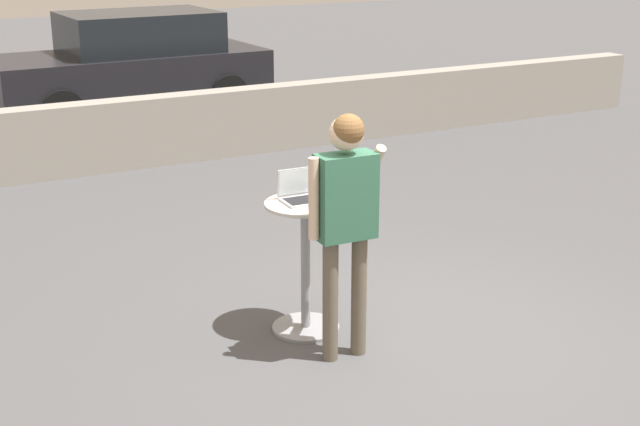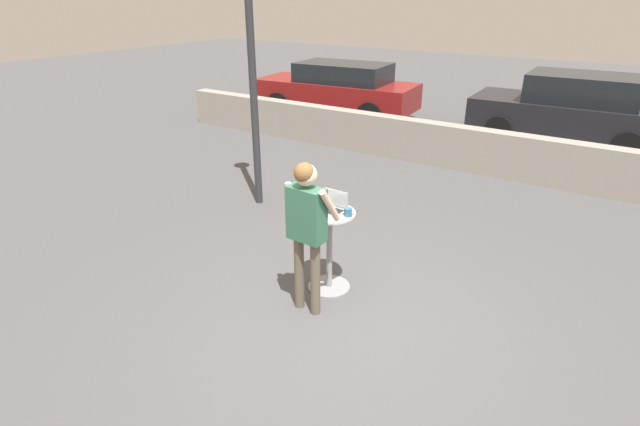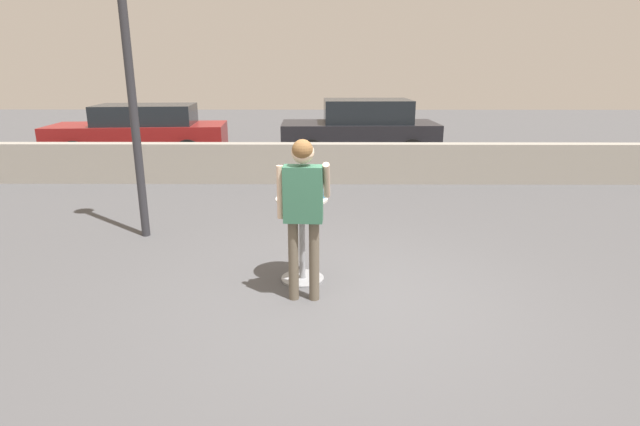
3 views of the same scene
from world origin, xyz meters
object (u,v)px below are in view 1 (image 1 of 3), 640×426
object	(u,v)px
cafe_table	(305,260)
coffee_mug	(332,191)
parked_car_further_down	(132,62)
standing_person	(346,205)
laptop	(302,194)

from	to	relation	value
cafe_table	coffee_mug	bearing A→B (deg)	4.26
parked_car_further_down	standing_person	bearing A→B (deg)	-97.96
cafe_table	standing_person	xyz separation A→B (m)	(0.04, -0.52, 0.57)
coffee_mug	standing_person	world-z (taller)	standing_person
cafe_table	laptop	bearing A→B (deg)	87.93
laptop	coffee_mug	xyz separation A→B (m)	(0.23, -0.04, 0.00)
coffee_mug	parked_car_further_down	size ratio (longest dim) A/B	0.03
laptop	cafe_table	bearing A→B (deg)	-92.07
cafe_table	parked_car_further_down	world-z (taller)	parked_car_further_down
cafe_table	standing_person	bearing A→B (deg)	-85.80
cafe_table	laptop	xyz separation A→B (m)	(0.00, 0.05, 0.50)
laptop	standing_person	size ratio (longest dim) A/B	0.18
cafe_table	parked_car_further_down	xyz separation A→B (m)	(1.30, 8.52, 0.24)
laptop	standing_person	distance (m)	0.58
cafe_table	laptop	world-z (taller)	laptop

